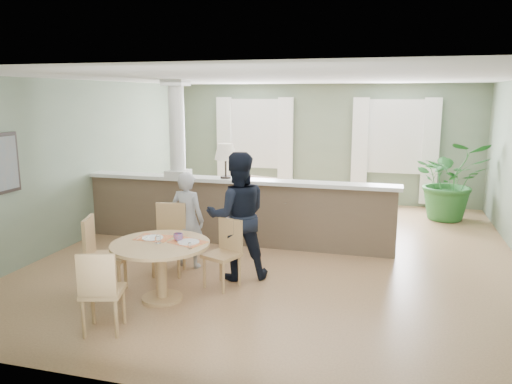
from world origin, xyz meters
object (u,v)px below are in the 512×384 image
(sofa, at_px, (268,205))
(dining_table, at_px, (161,254))
(chair_far_man, at_px, (225,250))
(child_person, at_px, (188,220))
(chair_far_boy, at_px, (170,235))
(chair_near, at_px, (101,289))
(houseplant, at_px, (450,181))
(chair_side, at_px, (100,252))
(man_person, at_px, (237,216))

(sofa, height_order, dining_table, sofa)
(chair_far_man, xyz_separation_m, child_person, (-0.76, 0.55, 0.21))
(chair_far_boy, xyz_separation_m, chair_near, (0.12, -1.91, -0.03))
(dining_table, distance_m, chair_far_man, 0.88)
(dining_table, distance_m, chair_far_boy, 0.97)
(houseplant, distance_m, chair_side, 6.93)
(man_person, bearing_deg, dining_table, 31.90)
(chair_far_boy, relative_size, chair_side, 0.98)
(chair_far_boy, xyz_separation_m, chair_side, (-0.49, -0.96, 0.01))
(dining_table, height_order, child_person, child_person)
(chair_far_man, bearing_deg, chair_side, -132.57)
(chair_side, xyz_separation_m, man_person, (1.47, 1.02, 0.32))
(sofa, height_order, chair_far_man, chair_far_man)
(sofa, relative_size, houseplant, 1.90)
(houseplant, relative_size, chair_near, 1.74)
(man_person, bearing_deg, sofa, -108.89)
(dining_table, height_order, chair_far_boy, chair_far_boy)
(chair_near, distance_m, chair_side, 1.12)
(chair_side, relative_size, man_person, 0.57)
(chair_far_boy, bearing_deg, chair_far_man, -28.82)
(houseplant, relative_size, chair_far_man, 1.79)
(sofa, height_order, child_person, child_person)
(houseplant, bearing_deg, chair_far_man, -124.75)
(chair_far_boy, distance_m, man_person, 1.03)
(child_person, bearing_deg, chair_near, 95.76)
(child_person, distance_m, man_person, 0.86)
(houseplant, xyz_separation_m, chair_far_man, (-3.15, -4.54, -0.30))
(chair_far_boy, height_order, chair_far_man, chair_far_boy)
(chair_near, bearing_deg, man_person, -130.56)
(houseplant, relative_size, child_person, 1.13)
(sofa, bearing_deg, chair_near, -81.02)
(chair_side, bearing_deg, houseplant, -59.87)
(sofa, distance_m, houseplant, 3.70)
(dining_table, distance_m, chair_side, 0.81)
(sofa, relative_size, child_person, 2.15)
(chair_far_boy, bearing_deg, child_person, 47.89)
(chair_near, relative_size, chair_side, 0.92)
(houseplant, bearing_deg, dining_table, -125.82)
(chair_far_man, relative_size, chair_near, 0.97)
(chair_far_man, bearing_deg, houseplant, 76.63)
(chair_far_boy, height_order, chair_side, chair_side)
(chair_side, height_order, child_person, child_person)
(child_person, bearing_deg, man_person, 171.82)
(man_person, bearing_deg, chair_far_boy, -20.94)
(houseplant, xyz_separation_m, dining_table, (-3.74, -5.18, -0.22))
(dining_table, bearing_deg, man_person, 56.17)
(man_person, bearing_deg, child_person, -39.13)
(chair_far_boy, distance_m, chair_side, 1.08)
(chair_side, distance_m, child_person, 1.40)
(sofa, relative_size, chair_far_boy, 3.09)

